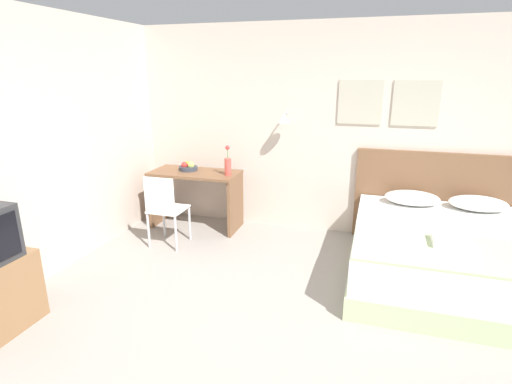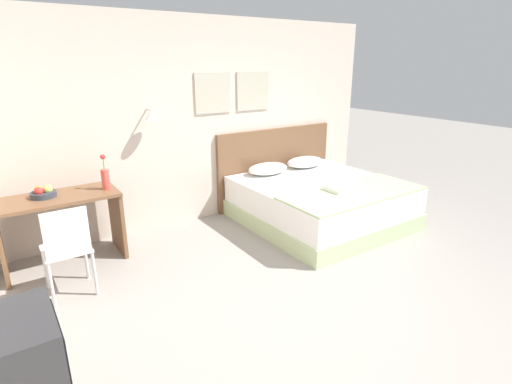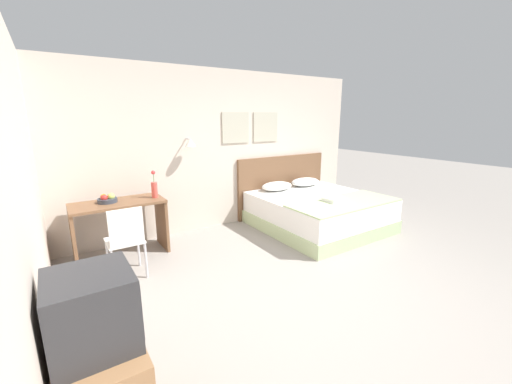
{
  "view_description": "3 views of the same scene",
  "coord_description": "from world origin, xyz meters",
  "px_view_note": "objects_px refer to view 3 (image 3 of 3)",
  "views": [
    {
      "loc": [
        0.59,
        -2.42,
        2.06
      ],
      "look_at": [
        -0.65,
        1.62,
        0.77
      ],
      "focal_mm": 28.0,
      "sensor_mm": 36.0,
      "label": 1
    },
    {
      "loc": [
        -2.19,
        -2.1,
        2.11
      ],
      "look_at": [
        0.09,
        1.27,
        0.76
      ],
      "focal_mm": 28.0,
      "sensor_mm": 36.0,
      "label": 2
    },
    {
      "loc": [
        -2.39,
        -2.14,
        1.9
      ],
      "look_at": [
        0.01,
        1.5,
        0.84
      ],
      "focal_mm": 22.0,
      "sensor_mm": 36.0,
      "label": 3
    }
  ],
  "objects_px": {
    "pillow_left": "(277,186)",
    "throw_blanket": "(345,203)",
    "headboard": "(282,185)",
    "folded_towel_near_foot": "(334,199)",
    "desk_chair": "(126,237)",
    "television": "(92,311)",
    "bed": "(318,212)",
    "fruit_bowl": "(107,199)",
    "flower_vase": "(154,188)",
    "desk": "(119,219)",
    "pillow_right": "(305,182)"
  },
  "relations": [
    {
      "from": "pillow_left",
      "to": "throw_blanket",
      "type": "relative_size",
      "value": 0.33
    },
    {
      "from": "headboard",
      "to": "folded_towel_near_foot",
      "type": "relative_size",
      "value": 6.82
    },
    {
      "from": "desk_chair",
      "to": "television",
      "type": "bearing_deg",
      "value": -105.57
    },
    {
      "from": "bed",
      "to": "throw_blanket",
      "type": "relative_size",
      "value": 1.07
    },
    {
      "from": "headboard",
      "to": "fruit_bowl",
      "type": "relative_size",
      "value": 8.15
    },
    {
      "from": "desk_chair",
      "to": "throw_blanket",
      "type": "bearing_deg",
      "value": -9.08
    },
    {
      "from": "fruit_bowl",
      "to": "flower_vase",
      "type": "relative_size",
      "value": 0.64
    },
    {
      "from": "headboard",
      "to": "desk_chair",
      "type": "relative_size",
      "value": 2.26
    },
    {
      "from": "pillow_left",
      "to": "desk",
      "type": "height_order",
      "value": "desk"
    },
    {
      "from": "bed",
      "to": "fruit_bowl",
      "type": "height_order",
      "value": "fruit_bowl"
    },
    {
      "from": "headboard",
      "to": "throw_blanket",
      "type": "height_order",
      "value": "headboard"
    },
    {
      "from": "pillow_right",
      "to": "throw_blanket",
      "type": "distance_m",
      "value": 1.35
    },
    {
      "from": "pillow_left",
      "to": "folded_towel_near_foot",
      "type": "bearing_deg",
      "value": -78.13
    },
    {
      "from": "bed",
      "to": "folded_towel_near_foot",
      "type": "xyz_separation_m",
      "value": [
        -0.1,
        -0.43,
        0.34
      ]
    },
    {
      "from": "flower_vase",
      "to": "television",
      "type": "xyz_separation_m",
      "value": [
        -1.08,
        -2.58,
        -0.07
      ]
    },
    {
      "from": "desk",
      "to": "flower_vase",
      "type": "bearing_deg",
      "value": -4.9
    },
    {
      "from": "bed",
      "to": "headboard",
      "type": "height_order",
      "value": "headboard"
    },
    {
      "from": "folded_towel_near_foot",
      "to": "desk_chair",
      "type": "relative_size",
      "value": 0.33
    },
    {
      "from": "television",
      "to": "bed",
      "type": "bearing_deg",
      "value": 28.08
    },
    {
      "from": "folded_towel_near_foot",
      "to": "fruit_bowl",
      "type": "xyz_separation_m",
      "value": [
        -3.1,
        1.14,
        0.2
      ]
    },
    {
      "from": "television",
      "to": "headboard",
      "type": "bearing_deg",
      "value": 38.99
    },
    {
      "from": "desk",
      "to": "bed",
      "type": "bearing_deg",
      "value": -12.13
    },
    {
      "from": "fruit_bowl",
      "to": "pillow_left",
      "type": "bearing_deg",
      "value": 0.6
    },
    {
      "from": "desk_chair",
      "to": "television",
      "type": "distance_m",
      "value": 1.99
    },
    {
      "from": "bed",
      "to": "desk_chair",
      "type": "bearing_deg",
      "value": -178.78
    },
    {
      "from": "bed",
      "to": "television",
      "type": "relative_size",
      "value": 4.37
    },
    {
      "from": "headboard",
      "to": "throw_blanket",
      "type": "distance_m",
      "value": 1.59
    },
    {
      "from": "folded_towel_near_foot",
      "to": "television",
      "type": "relative_size",
      "value": 0.66
    },
    {
      "from": "pillow_left",
      "to": "pillow_right",
      "type": "bearing_deg",
      "value": 0.0
    },
    {
      "from": "pillow_right",
      "to": "bed",
      "type": "bearing_deg",
      "value": -115.27
    },
    {
      "from": "desk_chair",
      "to": "bed",
      "type": "bearing_deg",
      "value": 1.22
    },
    {
      "from": "pillow_left",
      "to": "television",
      "type": "distance_m",
      "value": 4.29
    },
    {
      "from": "bed",
      "to": "pillow_left",
      "type": "xyz_separation_m",
      "value": [
        -0.35,
        0.74,
        0.36
      ]
    },
    {
      "from": "pillow_left",
      "to": "fruit_bowl",
      "type": "xyz_separation_m",
      "value": [
        -2.86,
        -0.03,
        0.18
      ]
    },
    {
      "from": "bed",
      "to": "headboard",
      "type": "xyz_separation_m",
      "value": [
        0.0,
        1.02,
        0.29
      ]
    },
    {
      "from": "headboard",
      "to": "television",
      "type": "xyz_separation_m",
      "value": [
        -3.68,
        -2.98,
        0.27
      ]
    },
    {
      "from": "pillow_right",
      "to": "fruit_bowl",
      "type": "height_order",
      "value": "fruit_bowl"
    },
    {
      "from": "throw_blanket",
      "to": "fruit_bowl",
      "type": "height_order",
      "value": "fruit_bowl"
    },
    {
      "from": "pillow_right",
      "to": "throw_blanket",
      "type": "height_order",
      "value": "pillow_right"
    },
    {
      "from": "flower_vase",
      "to": "television",
      "type": "relative_size",
      "value": 0.86
    },
    {
      "from": "flower_vase",
      "to": "pillow_left",
      "type": "bearing_deg",
      "value": 2.92
    },
    {
      "from": "flower_vase",
      "to": "television",
      "type": "height_order",
      "value": "flower_vase"
    },
    {
      "from": "bed",
      "to": "fruit_bowl",
      "type": "bearing_deg",
      "value": 167.58
    },
    {
      "from": "throw_blanket",
      "to": "pillow_left",
      "type": "bearing_deg",
      "value": 104.88
    },
    {
      "from": "throw_blanket",
      "to": "television",
      "type": "distance_m",
      "value": 3.94
    },
    {
      "from": "pillow_left",
      "to": "pillow_right",
      "type": "relative_size",
      "value": 1.0
    },
    {
      "from": "flower_vase",
      "to": "fruit_bowl",
      "type": "bearing_deg",
      "value": 172.04
    },
    {
      "from": "headboard",
      "to": "pillow_left",
      "type": "distance_m",
      "value": 0.45
    },
    {
      "from": "pillow_left",
      "to": "desk",
      "type": "bearing_deg",
      "value": -178.48
    },
    {
      "from": "desk",
      "to": "fruit_bowl",
      "type": "bearing_deg",
      "value": 160.07
    }
  ]
}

